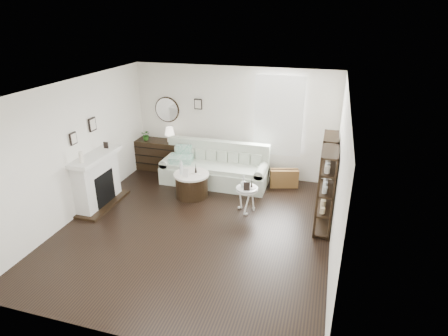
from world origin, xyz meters
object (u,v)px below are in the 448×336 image
(pedestal_table, at_px, (247,190))
(sofa, at_px, (215,170))
(dresser, at_px, (159,155))
(drum_table, at_px, (192,185))

(pedestal_table, bearing_deg, sofa, 131.73)
(dresser, relative_size, pedestal_table, 2.16)
(sofa, bearing_deg, drum_table, -108.98)
(sofa, distance_m, pedestal_table, 1.60)
(sofa, height_order, drum_table, sofa)
(drum_table, bearing_deg, dresser, 138.27)
(dresser, distance_m, drum_table, 1.85)
(sofa, xyz_separation_m, pedestal_table, (1.06, -1.19, 0.18))
(pedestal_table, bearing_deg, dresser, 149.93)
(dresser, bearing_deg, drum_table, -41.73)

